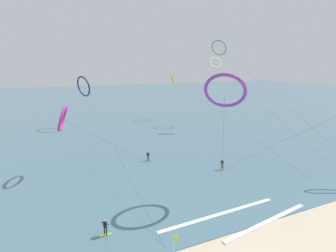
# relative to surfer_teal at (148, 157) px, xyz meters

# --- Properties ---
(sea_water) EXTENTS (400.00, 200.00, 0.08)m
(sea_water) POSITION_rel_surfer_teal_xyz_m (0.88, 78.23, -0.78)
(sea_water) COLOR slate
(sea_water) RESTS_ON ground
(surfer_teal) EXTENTS (1.40, 0.60, 1.70)m
(surfer_teal) POSITION_rel_surfer_teal_xyz_m (0.00, 0.00, 0.00)
(surfer_teal) COLOR teal
(surfer_teal) RESTS_ON ground
(surfer_coral) EXTENTS (1.40, 0.73, 1.70)m
(surfer_coral) POSITION_rel_surfer_teal_xyz_m (9.73, -8.24, 0.00)
(surfer_coral) COLOR #EA7260
(surfer_coral) RESTS_ON ground
(surfer_lime) EXTENTS (1.40, 0.72, 1.70)m
(surfer_lime) POSITION_rel_surfer_teal_xyz_m (-10.25, -17.05, 0.00)
(surfer_lime) COLOR #8CC62D
(surfer_lime) RESTS_ON ground
(kite_violet) EXTENTS (7.50, 8.78, 15.62)m
(kite_violet) POSITION_rel_surfer_teal_xyz_m (5.20, -14.13, 12.54)
(kite_violet) COLOR purple
(kite_violet) RESTS_ON ground
(kite_navy) EXTENTS (3.69, 55.17, 13.75)m
(kite_navy) POSITION_rel_surfer_teal_xyz_m (-7.27, 30.98, 10.14)
(kite_navy) COLOR navy
(kite_navy) RESTS_ON ground
(kite_ivory) EXTENTS (3.71, 37.84, 18.55)m
(kite_ivory) POSITION_rel_surfer_teal_xyz_m (24.08, 16.41, 16.15)
(kite_ivory) COLOR silver
(kite_ivory) RESTS_ON ground
(kite_magenta) EXTENTS (14.30, 4.34, 10.70)m
(kite_magenta) POSITION_rel_surfer_teal_xyz_m (-13.13, 0.65, 7.85)
(kite_magenta) COLOR #CC288E
(kite_magenta) RESTS_ON ground
(kite_emerald) EXTENTS (4.20, 42.02, 23.38)m
(kite_emerald) POSITION_rel_surfer_teal_xyz_m (29.72, 23.34, 20.41)
(kite_emerald) COLOR #199351
(kite_emerald) RESTS_ON ground
(kite_amber) EXTENTS (3.58, 51.27, 14.67)m
(kite_amber) POSITION_rel_surfer_teal_xyz_m (19.33, 32.41, 11.61)
(kite_amber) COLOR orange
(kite_amber) RESTS_ON ground
(beach_flag) EXTENTS (0.47, 0.15, 3.04)m
(beach_flag) POSITION_rel_surfer_teal_xyz_m (-5.62, -23.28, 1.19)
(beach_flag) COLOR silver
(beach_flag) RESTS_ON ground
(wave_crest_near) EXTENTS (12.53, 2.22, 0.12)m
(wave_crest_near) POSITION_rel_surfer_teal_xyz_m (6.01, -21.75, -0.76)
(wave_crest_near) COLOR white
(wave_crest_near) RESTS_ON ground
(wave_crest_mid) EXTENTS (15.22, 0.95, 0.12)m
(wave_crest_mid) POSITION_rel_surfer_teal_xyz_m (2.09, -18.60, -0.76)
(wave_crest_mid) COLOR white
(wave_crest_mid) RESTS_ON ground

